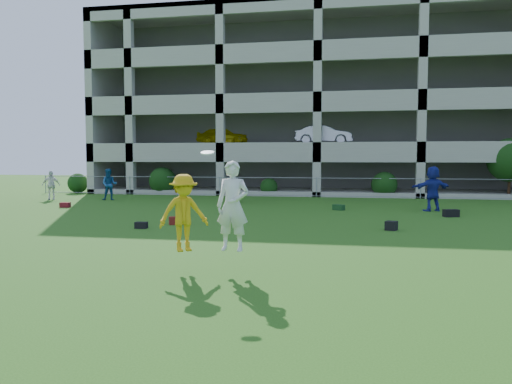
% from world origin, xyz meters
% --- Properties ---
extents(ground, '(100.00, 100.00, 0.00)m').
position_xyz_m(ground, '(0.00, 0.00, 0.00)').
color(ground, '#235114').
rests_on(ground, ground).
extents(bystander_a, '(1.01, 0.88, 1.77)m').
position_xyz_m(bystander_a, '(-11.25, 14.74, 0.88)').
color(bystander_a, navy).
rests_on(bystander_a, ground).
extents(bystander_b, '(1.03, 0.80, 1.64)m').
position_xyz_m(bystander_b, '(-14.62, 14.39, 0.82)').
color(bystander_b, silver).
rests_on(bystander_b, ground).
extents(bystander_c, '(0.85, 1.04, 1.83)m').
position_xyz_m(bystander_c, '(-4.08, 14.56, 0.92)').
color(bystander_c, slate).
rests_on(bystander_c, ground).
extents(bystander_d, '(1.94, 1.33, 2.01)m').
position_xyz_m(bystander_d, '(5.58, 12.15, 1.00)').
color(bystander_d, navy).
rests_on(bystander_d, ground).
extents(bag_red_a, '(0.63, 0.52, 0.28)m').
position_xyz_m(bag_red_a, '(-4.13, 5.80, 0.14)').
color(bag_red_a, '#55170E').
rests_on(bag_red_a, ground).
extents(bag_black_b, '(0.41, 0.27, 0.22)m').
position_xyz_m(bag_black_b, '(-4.97, 4.63, 0.11)').
color(bag_black_b, black).
rests_on(bag_black_b, ground).
extents(crate_d, '(0.45, 0.45, 0.30)m').
position_xyz_m(crate_d, '(3.29, 5.74, 0.15)').
color(crate_d, black).
rests_on(crate_d, ground).
extents(bag_black_e, '(0.66, 0.46, 0.30)m').
position_xyz_m(bag_black_e, '(5.97, 9.99, 0.15)').
color(bag_black_e, black).
rests_on(bag_black_e, ground).
extents(bag_red_f, '(0.47, 0.32, 0.24)m').
position_xyz_m(bag_red_f, '(-11.44, 10.60, 0.12)').
color(bag_red_f, '#560E15').
rests_on(bag_red_f, ground).
extents(bag_green_g, '(0.58, 0.52, 0.25)m').
position_xyz_m(bag_green_g, '(1.46, 11.78, 0.12)').
color(bag_green_g, '#163D1D').
rests_on(bag_green_g, ground).
extents(frisbee_contest, '(2.01, 1.09, 2.12)m').
position_xyz_m(frisbee_contest, '(-1.14, -1.11, 1.29)').
color(frisbee_contest, gold).
rests_on(frisbee_contest, ground).
extents(parking_garage, '(30.00, 14.00, 12.00)m').
position_xyz_m(parking_garage, '(-0.01, 27.70, 6.01)').
color(parking_garage, '#9E998C').
rests_on(parking_garage, ground).
extents(fence, '(36.06, 0.06, 1.20)m').
position_xyz_m(fence, '(0.00, 19.00, 0.61)').
color(fence, gray).
rests_on(fence, ground).
extents(shrub_row, '(34.38, 2.52, 3.50)m').
position_xyz_m(shrub_row, '(4.59, 19.70, 1.51)').
color(shrub_row, '#163D11').
rests_on(shrub_row, ground).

